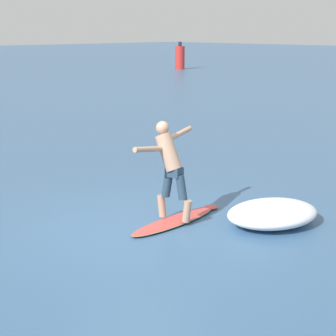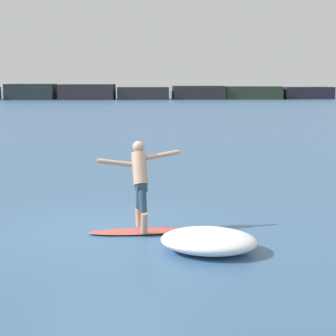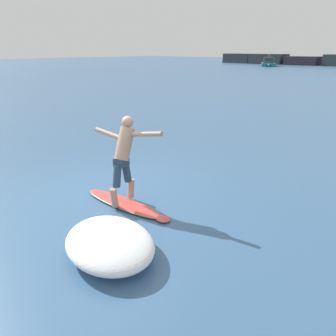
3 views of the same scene
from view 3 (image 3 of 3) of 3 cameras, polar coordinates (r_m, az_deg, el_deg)
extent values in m
plane|color=#3A6189|center=(7.32, -9.99, -4.18)|extent=(200.00, 200.00, 0.00)
cube|color=#313233|center=(77.04, 12.12, 18.19)|extent=(6.16, 3.25, 1.91)
cube|color=#2E3232|center=(73.61, 17.11, 17.70)|extent=(6.96, 4.70, 1.91)
cube|color=#2C272E|center=(70.75, 22.47, 16.89)|extent=(6.18, 5.08, 1.54)
ellipsoid|color=#D64A43|center=(6.71, -7.77, -6.07)|extent=(2.07, 0.58, 0.07)
ellipsoid|color=#D64A43|center=(6.07, -0.86, -8.86)|extent=(0.30, 0.27, 0.06)
ellipsoid|color=#339E56|center=(6.71, -7.77, -6.07)|extent=(2.08, 0.60, 0.03)
cone|color=black|center=(7.33, -12.28, -4.85)|extent=(0.05, 0.05, 0.14)
cone|color=black|center=(7.16, -12.32, -5.48)|extent=(0.05, 0.05, 0.14)
cone|color=black|center=(7.30, -10.81, -4.85)|extent=(0.05, 0.05, 0.14)
cylinder|color=tan|center=(6.80, -6.45, -3.53)|extent=(0.16, 0.20, 0.40)
cylinder|color=#273E52|center=(6.56, -7.23, -0.65)|extent=(0.19, 0.25, 0.44)
cylinder|color=tan|center=(6.43, -9.35, -5.11)|extent=(0.16, 0.20, 0.40)
cylinder|color=#273E52|center=(6.36, -8.86, -1.43)|extent=(0.19, 0.25, 0.44)
cube|color=#273E52|center=(6.37, -8.14, 1.06)|extent=(0.25, 0.29, 0.16)
cylinder|color=tan|center=(6.36, -7.58, 4.19)|extent=(0.37, 0.55, 0.69)
sphere|color=tan|center=(6.36, -7.06, 7.96)|extent=(0.23, 0.23, 0.23)
cylinder|color=tan|center=(6.70, -10.34, 5.90)|extent=(0.68, 0.21, 0.21)
cylinder|color=tan|center=(6.09, -3.70, 5.91)|extent=(0.68, 0.21, 0.20)
cube|color=#1F6666|center=(64.11, 17.05, 16.87)|extent=(4.74, 6.04, 0.56)
cone|color=#1F6666|center=(60.93, 17.15, 16.73)|extent=(0.96, 1.13, 0.56)
cube|color=black|center=(64.10, 17.07, 17.08)|extent=(4.77, 6.03, 0.08)
cube|color=#3E463D|center=(63.64, 17.13, 17.54)|extent=(2.30, 2.22, 0.98)
cube|color=#232D38|center=(62.84, 17.17, 17.62)|extent=(1.26, 0.70, 0.49)
cylinder|color=silver|center=(63.61, 17.22, 18.38)|extent=(0.06, 0.06, 0.90)
cube|color=black|center=(67.02, 16.96, 17.01)|extent=(0.45, 0.42, 0.52)
ellipsoid|color=white|center=(5.17, -10.14, -12.72)|extent=(1.95, 1.66, 0.39)
camera|label=1|loc=(11.59, -63.07, 11.01)|focal=60.00mm
camera|label=2|loc=(8.25, -101.66, -3.92)|focal=60.00mm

